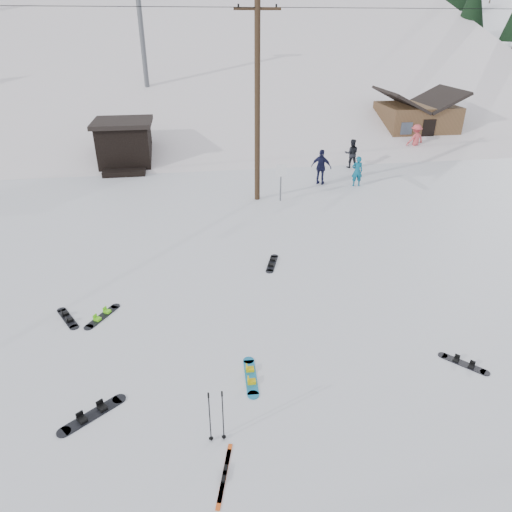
{
  "coord_description": "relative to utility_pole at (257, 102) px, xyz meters",
  "views": [
    {
      "loc": [
        -1.27,
        -7.37,
        7.95
      ],
      "look_at": [
        0.61,
        5.16,
        1.4
      ],
      "focal_mm": 32.0,
      "sensor_mm": 36.0,
      "label": 1
    }
  ],
  "objects": [
    {
      "name": "ski_poles",
      "position": [
        -3.06,
        -14.49,
        -3.99
      ],
      "size": [
        0.37,
        0.1,
        1.34
      ],
      "color": "black",
      "rests_on": "ground"
    },
    {
      "name": "board_scatter_a",
      "position": [
        -5.82,
        -13.4,
        -4.65
      ],
      "size": [
        1.39,
        1.14,
        0.12
      ],
      "rotation": [
        0.0,
        0.0,
        0.65
      ],
      "color": "black",
      "rests_on": "ground"
    },
    {
      "name": "lift_hut",
      "position": [
        -7.0,
        6.94,
        -3.32
      ],
      "size": [
        3.4,
        4.1,
        2.75
      ],
      "color": "black",
      "rests_on": "ground"
    },
    {
      "name": "board_scatter_c",
      "position": [
        -6.17,
        -9.43,
        -4.65
      ],
      "size": [
        0.92,
        1.3,
        0.1
      ],
      "rotation": [
        0.0,
        0.0,
        1.01
      ],
      "color": "black",
      "rests_on": "ground"
    },
    {
      "name": "board_scatter_b",
      "position": [
        -7.19,
        -9.38,
        -4.66
      ],
      "size": [
        0.84,
        1.26,
        0.1
      ],
      "rotation": [
        0.0,
        0.0,
        2.1
      ],
      "color": "black",
      "rests_on": "ground"
    },
    {
      "name": "lift_tower_near",
      "position": [
        -6.0,
        16.0,
        3.18
      ],
      "size": [
        2.2,
        0.36,
        8.0
      ],
      "color": "#595B60",
      "rests_on": "ski_slope"
    },
    {
      "name": "cabin",
      "position": [
        13.0,
        10.0,
        -3.2
      ],
      "size": [
        5.39,
        4.4,
        3.77
      ],
      "color": "brown",
      "rests_on": "ground"
    },
    {
      "name": "skier_teal",
      "position": [
        5.6,
        1.26,
        -3.88
      ],
      "size": [
        0.63,
        0.46,
        1.61
      ],
      "primitive_type": "imported",
      "rotation": [
        0.0,
        0.0,
        3.02
      ],
      "color": "#0C5B79",
      "rests_on": "ground"
    },
    {
      "name": "skier_pink",
      "position": [
        11.67,
        7.06,
        -3.71
      ],
      "size": [
        1.4,
        1.03,
        1.94
      ],
      "primitive_type": "imported",
      "rotation": [
        0.0,
        0.0,
        3.41
      ],
      "color": "#D24A4F",
      "rests_on": "ground"
    },
    {
      "name": "hero_skis",
      "position": [
        -2.99,
        -15.37,
        -4.66
      ],
      "size": [
        0.46,
        1.45,
        0.08
      ],
      "rotation": [
        0.0,
        0.0,
        -0.26
      ],
      "color": "#CD4915",
      "rests_on": "ground"
    },
    {
      "name": "ridge_right",
      "position": [
        36.0,
        36.0,
        -15.68
      ],
      "size": [
        45.66,
        93.98,
        54.59
      ],
      "primitive_type": "cube",
      "rotation": [
        0.21,
        -0.05,
        -0.12
      ],
      "color": "white",
      "rests_on": "ground"
    },
    {
      "name": "hero_snowboard",
      "position": [
        -2.1,
        -12.7,
        -4.65
      ],
      "size": [
        0.34,
        1.53,
        0.11
      ],
      "rotation": [
        0.0,
        0.0,
        1.53
      ],
      "color": "teal",
      "rests_on": "ground"
    },
    {
      "name": "ski_slope",
      "position": [
        -2.0,
        41.0,
        -16.68
      ],
      "size": [
        60.0,
        85.24,
        65.97
      ],
      "primitive_type": "cube",
      "rotation": [
        0.31,
        0.0,
        0.0
      ],
      "color": "white",
      "rests_on": "ground"
    },
    {
      "name": "board_scatter_d",
      "position": [
        3.45,
        -13.03,
        -4.66
      ],
      "size": [
        0.96,
        1.04,
        0.09
      ],
      "rotation": [
        0.0,
        0.0,
        -0.83
      ],
      "color": "black",
      "rests_on": "ground"
    },
    {
      "name": "utility_pole",
      "position": [
        0.0,
        0.0,
        0.0
      ],
      "size": [
        2.0,
        0.26,
        9.0
      ],
      "color": "#3A2819",
      "rests_on": "ground"
    },
    {
      "name": "treeline_crest",
      "position": [
        -2.0,
        72.0,
        -4.68
      ],
      "size": [
        50.0,
        6.0,
        10.0
      ],
      "primitive_type": null,
      "color": "black",
      "rests_on": "ski_slope"
    },
    {
      "name": "ground",
      "position": [
        -2.0,
        -14.0,
        -4.68
      ],
      "size": [
        200.0,
        200.0,
        0.0
      ],
      "primitive_type": "plane",
      "color": "white",
      "rests_on": "ground"
    },
    {
      "name": "skier_navy",
      "position": [
        3.77,
        1.83,
        -3.74
      ],
      "size": [
        1.18,
        0.97,
        1.89
      ],
      "primitive_type": "imported",
      "rotation": [
        0.0,
        0.0,
        2.6
      ],
      "color": "#18193C",
      "rests_on": "ground"
    },
    {
      "name": "trail_sign",
      "position": [
        1.1,
        -0.42,
        -3.41
      ],
      "size": [
        0.5,
        0.09,
        1.85
      ],
      "color": "#595B60",
      "rests_on": "ground"
    },
    {
      "name": "skier_dark",
      "position": [
        6.45,
        4.63,
        -3.83
      ],
      "size": [
        0.96,
        0.82,
        1.71
      ],
      "primitive_type": "imported",
      "rotation": [
        0.0,
        0.0,
        2.91
      ],
      "color": "black",
      "rests_on": "ground"
    },
    {
      "name": "board_scatter_f",
      "position": [
        -0.49,
        -6.87,
        -4.65
      ],
      "size": [
        0.67,
        1.41,
        0.1
      ],
      "rotation": [
        0.0,
        0.0,
        1.24
      ],
      "color": "black",
      "rests_on": "ground"
    }
  ]
}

